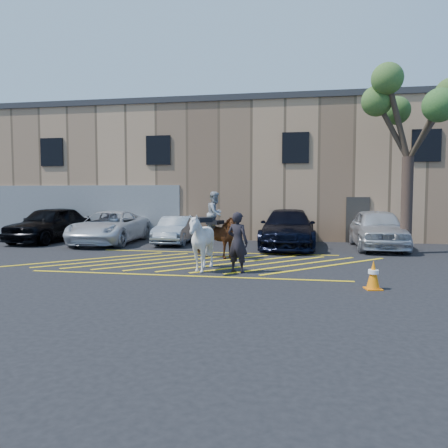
% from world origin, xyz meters
% --- Properties ---
extents(ground, '(90.00, 90.00, 0.00)m').
position_xyz_m(ground, '(0.00, 0.00, 0.00)').
color(ground, black).
rests_on(ground, ground).
extents(car_black_suv, '(2.47, 5.26, 1.74)m').
position_xyz_m(car_black_suv, '(-8.85, 4.76, 0.87)').
color(car_black_suv, black).
rests_on(car_black_suv, ground).
extents(car_white_pickup, '(2.79, 5.63, 1.53)m').
position_xyz_m(car_white_pickup, '(-5.63, 4.54, 0.77)').
color(car_white_pickup, silver).
rests_on(car_white_pickup, ground).
extents(car_silver_sedan, '(1.47, 3.96, 1.29)m').
position_xyz_m(car_silver_sedan, '(-2.50, 5.00, 0.65)').
color(car_silver_sedan, '#8D939A').
rests_on(car_silver_sedan, ground).
extents(car_blue_suv, '(2.34, 5.71, 1.65)m').
position_xyz_m(car_blue_suv, '(2.74, 4.54, 0.83)').
color(car_blue_suv, black).
rests_on(car_blue_suv, ground).
extents(car_white_suv, '(2.04, 5.06, 1.72)m').
position_xyz_m(car_white_suv, '(6.56, 4.76, 0.86)').
color(car_white_suv, silver).
rests_on(car_white_suv, ground).
extents(handler, '(0.78, 0.65, 1.82)m').
position_xyz_m(handler, '(1.45, -1.98, 0.91)').
color(handler, black).
rests_on(handler, ground).
extents(warehouse, '(32.42, 10.20, 7.30)m').
position_xyz_m(warehouse, '(-0.01, 11.99, 3.65)').
color(warehouse, tan).
rests_on(warehouse, ground).
extents(hatching_zone, '(12.60, 5.12, 0.01)m').
position_xyz_m(hatching_zone, '(-0.00, -0.30, 0.01)').
color(hatching_zone, yellow).
rests_on(hatching_zone, ground).
extents(mounted_bay, '(2.01, 1.36, 2.44)m').
position_xyz_m(mounted_bay, '(0.23, 0.70, 0.99)').
color(mounted_bay, '#593215').
rests_on(mounted_bay, ground).
extents(saddled_white, '(2.14, 2.15, 1.77)m').
position_xyz_m(saddled_white, '(0.33, -1.98, 0.89)').
color(saddled_white, white).
rests_on(saddled_white, ground).
extents(traffic_cone, '(0.45, 0.45, 0.73)m').
position_xyz_m(traffic_cone, '(5.08, -3.69, 0.37)').
color(traffic_cone, orange).
rests_on(traffic_cone, ground).
extents(tree, '(3.99, 4.37, 7.31)m').
position_xyz_m(tree, '(7.39, 3.37, 5.69)').
color(tree, '#412F27').
rests_on(tree, ground).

